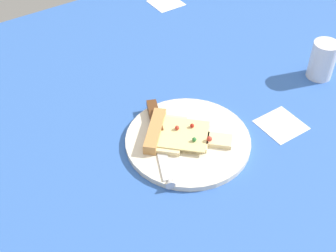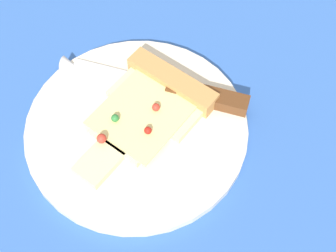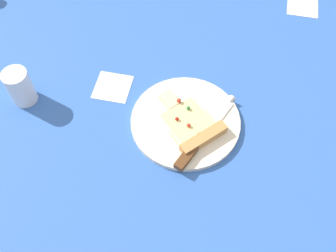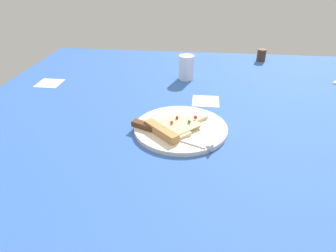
{
  "view_description": "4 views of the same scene",
  "coord_description": "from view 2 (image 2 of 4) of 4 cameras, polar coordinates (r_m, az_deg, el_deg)",
  "views": [
    {
      "loc": [
        51.49,
        -47.76,
        67.69
      ],
      "look_at": [
        -5.44,
        -9.71,
        3.31
      ],
      "focal_mm": 48.26,
      "sensor_mm": 36.0,
      "label": 1
    },
    {
      "loc": [
        -2.14,
        22.8,
        49.56
      ],
      "look_at": [
        -5.39,
        -6.18,
        2.03
      ],
      "focal_mm": 51.66,
      "sensor_mm": 36.0,
      "label": 2
    },
    {
      "loc": [
        -51.84,
        -13.3,
        77.78
      ],
      "look_at": [
        -5.35,
        -3.62,
        2.96
      ],
      "focal_mm": 41.04,
      "sensor_mm": 36.0,
      "label": 3
    },
    {
      "loc": [
        3.05,
        -80.45,
        43.34
      ],
      "look_at": [
        -4.9,
        -11.15,
        3.43
      ],
      "focal_mm": 32.19,
      "sensor_mm": 36.0,
      "label": 4
    }
  ],
  "objects": [
    {
      "name": "ground_plane",
      "position": [
        0.56,
        -4.85,
        -7.77
      ],
      "size": [
        143.55,
        143.55,
        3.0
      ],
      "color": "#3360B7",
      "rests_on": "ground"
    },
    {
      "name": "pizza_slice",
      "position": [
        0.57,
        -2.15,
        2.25
      ],
      "size": [
        17.66,
        17.97,
        2.42
      ],
      "rotation": [
        0.0,
        0.0,
        5.52
      ],
      "color": "beige",
      "rests_on": "plate"
    },
    {
      "name": "plate",
      "position": [
        0.57,
        -3.71,
        -0.26
      ],
      "size": [
        26.27,
        26.27,
        1.25
      ],
      "primitive_type": "cylinder",
      "color": "silver",
      "rests_on": "ground_plane"
    },
    {
      "name": "knife",
      "position": [
        0.59,
        0.34,
        4.47
      ],
      "size": [
        22.84,
        11.5,
        2.45
      ],
      "rotation": [
        0.0,
        0.0,
        4.3
      ],
      "color": "silver",
      "rests_on": "plate"
    }
  ]
}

